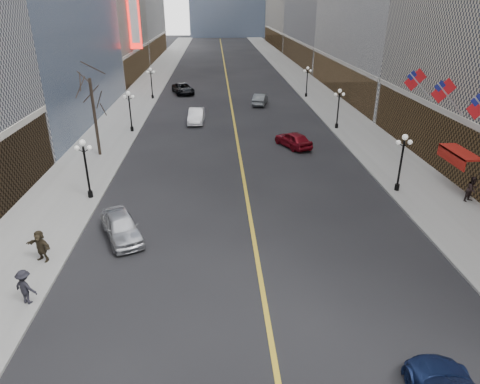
{
  "coord_description": "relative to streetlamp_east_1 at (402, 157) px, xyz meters",
  "views": [
    {
      "loc": [
        -2.18,
        0.1,
        13.69
      ],
      "look_at": [
        -1.25,
        16.67,
        6.26
      ],
      "focal_mm": 32.0,
      "sensor_mm": 36.0,
      "label": 1
    }
  ],
  "objects": [
    {
      "name": "sidewalk_east",
      "position": [
        2.2,
        40.0,
        -2.83
      ],
      "size": [
        6.0,
        230.0,
        0.15
      ],
      "primitive_type": "cube",
      "color": "gray",
      "rests_on": "ground"
    },
    {
      "name": "sidewalk_west",
      "position": [
        -25.8,
        40.0,
        -2.83
      ],
      "size": [
        6.0,
        230.0,
        0.15
      ],
      "primitive_type": "cube",
      "color": "gray",
      "rests_on": "ground"
    },
    {
      "name": "lane_line",
      "position": [
        -11.8,
        50.0,
        -2.89
      ],
      "size": [
        0.25,
        200.0,
        0.02
      ],
      "primitive_type": "cube",
      "color": "gold",
      "rests_on": "ground"
    },
    {
      "name": "streetlamp_east_1",
      "position": [
        0.0,
        0.0,
        0.0
      ],
      "size": [
        1.26,
        0.44,
        4.52
      ],
      "color": "black",
      "rests_on": "sidewalk_east"
    },
    {
      "name": "streetlamp_east_2",
      "position": [
        0.0,
        18.0,
        0.0
      ],
      "size": [
        1.26,
        0.44,
        4.52
      ],
      "color": "black",
      "rests_on": "sidewalk_east"
    },
    {
      "name": "streetlamp_east_3",
      "position": [
        0.0,
        36.0,
        0.0
      ],
      "size": [
        1.26,
        0.44,
        4.52
      ],
      "color": "black",
      "rests_on": "sidewalk_east"
    },
    {
      "name": "streetlamp_west_1",
      "position": [
        -23.6,
        0.0,
        0.0
      ],
      "size": [
        1.26,
        0.44,
        4.52
      ],
      "color": "black",
      "rests_on": "sidewalk_west"
    },
    {
      "name": "streetlamp_west_2",
      "position": [
        -23.6,
        18.0,
        0.0
      ],
      "size": [
        1.26,
        0.44,
        4.52
      ],
      "color": "black",
      "rests_on": "sidewalk_west"
    },
    {
      "name": "streetlamp_west_3",
      "position": [
        -23.6,
        36.0,
        0.0
      ],
      "size": [
        1.26,
        0.44,
        4.52
      ],
      "color": "black",
      "rests_on": "sidewalk_west"
    },
    {
      "name": "flag_4",
      "position": [
        3.51,
        2.0,
        4.39
      ],
      "size": [
        2.87,
        0.12,
        2.87
      ],
      "color": "#B2B2B7",
      "rests_on": "ground"
    },
    {
      "name": "flag_5",
      "position": [
        3.51,
        7.0,
        4.39
      ],
      "size": [
        2.87,
        0.12,
        2.87
      ],
      "color": "#B2B2B7",
      "rests_on": "ground"
    },
    {
      "name": "awning_c",
      "position": [
        4.3,
        -0.0,
        0.18
      ],
      "size": [
        1.4,
        4.0,
        0.93
      ],
      "color": "maroon",
      "rests_on": "ground"
    },
    {
      "name": "theatre_marquee",
      "position": [
        -27.68,
        50.0,
        9.1
      ],
      "size": [
        2.0,
        0.55,
        12.0
      ],
      "color": "red",
      "rests_on": "ground"
    },
    {
      "name": "tree_west_far",
      "position": [
        -25.3,
        10.0,
        3.34
      ],
      "size": [
        3.6,
        3.6,
        7.92
      ],
      "color": "#2D231C",
      "rests_on": "sidewalk_west"
    },
    {
      "name": "car_nb_near",
      "position": [
        -20.07,
        -6.06,
        -2.07
      ],
      "size": [
        3.76,
        5.25,
        1.66
      ],
      "primitive_type": "imported",
      "rotation": [
        0.0,
        0.0,
        0.41
      ],
      "color": "#B0B3B9",
      "rests_on": "ground"
    },
    {
      "name": "car_nb_mid",
      "position": [
        -16.44,
        21.84,
        -2.06
      ],
      "size": [
        1.96,
        5.16,
        1.68
      ],
      "primitive_type": "imported",
      "rotation": [
        0.0,
        0.0,
        -0.04
      ],
      "color": "white",
      "rests_on": "ground"
    },
    {
      "name": "car_nb_far",
      "position": [
        -19.21,
        39.95,
        -2.08
      ],
      "size": [
        4.31,
        6.47,
        1.65
      ],
      "primitive_type": "imported",
      "rotation": [
        0.0,
        0.0,
        0.29
      ],
      "color": "black",
      "rests_on": "ground"
    },
    {
      "name": "car_sb_mid",
      "position": [
        -6.21,
        11.61,
        -2.09
      ],
      "size": [
        3.72,
        5.14,
        1.63
      ],
      "primitive_type": "imported",
      "rotation": [
        0.0,
        0.0,
        3.57
      ],
      "color": "maroon",
      "rests_on": "ground"
    },
    {
      "name": "car_sb_far",
      "position": [
        -7.65,
        31.27,
        -2.11
      ],
      "size": [
        2.77,
        5.08,
        1.59
      ],
      "primitive_type": "imported",
      "rotation": [
        0.0,
        0.0,
        2.9
      ],
      "color": "#54595C",
      "rests_on": "ground"
    },
    {
      "name": "ped_east_walk",
      "position": [
        4.6,
        -2.29,
        -1.79
      ],
      "size": [
        1.06,
        0.83,
        1.93
      ],
      "primitive_type": "imported",
      "rotation": [
        0.0,
        0.0,
        0.39
      ],
      "color": "black",
      "rests_on": "sidewalk_east"
    },
    {
      "name": "ped_west_walk",
      "position": [
        -23.4,
        -12.39,
        -1.83
      ],
      "size": [
        1.29,
        0.91,
        1.84
      ],
      "primitive_type": "imported",
      "rotation": [
        0.0,
        0.0,
        2.75
      ],
      "color": "black",
      "rests_on": "sidewalk_west"
    },
    {
      "name": "ped_west_far",
      "position": [
        -24.04,
        -8.59,
        -1.8
      ],
      "size": [
        1.79,
        1.27,
        1.9
      ],
      "primitive_type": "imported",
      "rotation": [
        0.0,
        0.0,
        -0.48
      ],
      "color": "#2F281A",
      "rests_on": "sidewalk_west"
    }
  ]
}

